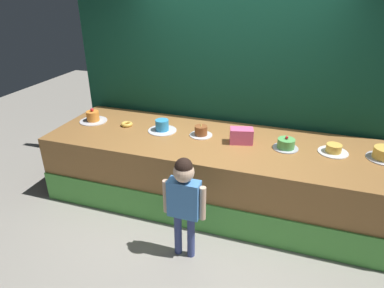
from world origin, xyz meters
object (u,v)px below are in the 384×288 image
object	(u,v)px
child_figure	(184,196)
donut	(127,124)
cake_center_right	(286,144)
pink_box	(241,136)
cake_center_left	(201,131)
cake_far_left	(93,117)
cake_left	(162,126)
cake_right	(333,149)

from	to	relation	value
child_figure	donut	distance (m)	1.59
donut	cake_center_right	xyz separation A→B (m)	(1.98, -0.03, 0.03)
child_figure	pink_box	bearing A→B (deg)	72.68
child_figure	cake_center_left	distance (m)	1.12
cake_far_left	donut	bearing A→B (deg)	0.19
pink_box	cake_far_left	world-z (taller)	cake_far_left
child_figure	cake_left	distance (m)	1.27
cake_center_right	cake_right	world-z (taller)	cake_center_right
pink_box	cake_left	bearing A→B (deg)	178.10
child_figure	pink_box	distance (m)	1.11
cake_left	pink_box	bearing A→B (deg)	-1.90
cake_far_left	cake_right	xyz separation A→B (m)	(2.97, 0.03, -0.02)
donut	cake_center_right	world-z (taller)	cake_center_right
donut	cake_center_right	distance (m)	1.98
child_figure	cake_left	world-z (taller)	child_figure
pink_box	cake_center_left	size ratio (longest dim) A/B	0.94
donut	cake_right	world-z (taller)	cake_right
donut	cake_center_right	bearing A→B (deg)	-0.82
cake_center_left	cake_center_right	bearing A→B (deg)	-2.28
pink_box	cake_center_right	world-z (taller)	pink_box
cake_left	cake_far_left	bearing A→B (deg)	179.71
cake_center_left	cake_center_right	world-z (taller)	cake_center_left
cake_center_left	child_figure	bearing A→B (deg)	-81.07
cake_center_left	pink_box	bearing A→B (deg)	-5.83
child_figure	cake_right	distance (m)	1.73
cake_far_left	cake_right	size ratio (longest dim) A/B	1.13
child_figure	cake_right	xyz separation A→B (m)	(1.31, 1.11, 0.16)
cake_left	cake_center_left	bearing A→B (deg)	2.05
cake_center_left	donut	bearing A→B (deg)	-179.36
child_figure	cake_far_left	size ratio (longest dim) A/B	3.07
cake_left	cake_center_right	world-z (taller)	cake_center_right
cake_far_left	child_figure	bearing A→B (deg)	-33.02
pink_box	cake_center_left	world-z (taller)	pink_box
cake_left	cake_right	world-z (taller)	cake_left
cake_center_right	cake_right	bearing A→B (deg)	6.75
child_figure	cake_center_left	bearing A→B (deg)	98.93
donut	cake_left	distance (m)	0.50
donut	child_figure	bearing A→B (deg)	-42.87
cake_center_left	cake_left	bearing A→B (deg)	-177.95
cake_right	cake_center_left	bearing A→B (deg)	-179.26
child_figure	cake_center_left	world-z (taller)	child_figure
cake_far_left	cake_right	bearing A→B (deg)	0.61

